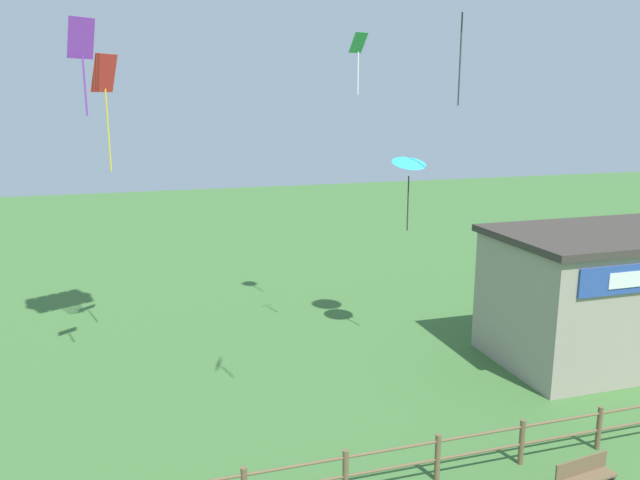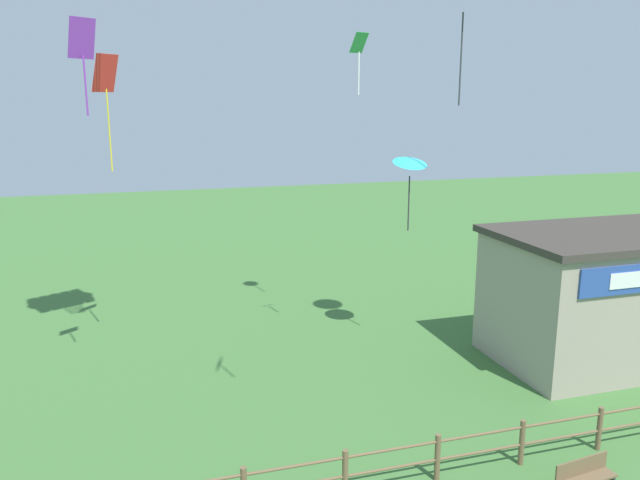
% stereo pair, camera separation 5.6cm
% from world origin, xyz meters
% --- Properties ---
extents(wooden_fence, '(18.90, 0.14, 1.21)m').
position_xyz_m(wooden_fence, '(0.00, 6.93, 0.69)').
color(wooden_fence, brown).
rests_on(wooden_fence, ground_plane).
extents(seaside_building, '(8.60, 4.97, 4.62)m').
position_xyz_m(seaside_building, '(11.74, 11.92, 2.33)').
color(seaside_building, gray).
rests_on(seaside_building, ground_plane).
extents(park_bench_by_building, '(1.59, 0.59, 0.89)m').
position_xyz_m(park_bench_by_building, '(5.34, 5.41, 0.48)').
color(park_bench_by_building, brown).
rests_on(park_bench_by_building, ground_plane).
extents(kite_purple_streamer, '(0.79, 0.68, 2.61)m').
position_xyz_m(kite_purple_streamer, '(-5.33, 13.67, 10.40)').
color(kite_purple_streamer, purple).
extents(kite_cyan_delta, '(1.24, 1.21, 2.66)m').
position_xyz_m(kite_cyan_delta, '(5.03, 14.75, 6.85)').
color(kite_cyan_delta, '#2DB2C6').
extents(kite_green_diamond, '(0.61, 0.53, 1.93)m').
position_xyz_m(kite_green_diamond, '(2.95, 14.39, 10.49)').
color(kite_green_diamond, green).
extents(kite_red_diamond, '(0.91, 0.89, 3.79)m').
position_xyz_m(kite_red_diamond, '(-4.89, 16.94, 9.43)').
color(kite_red_diamond, red).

